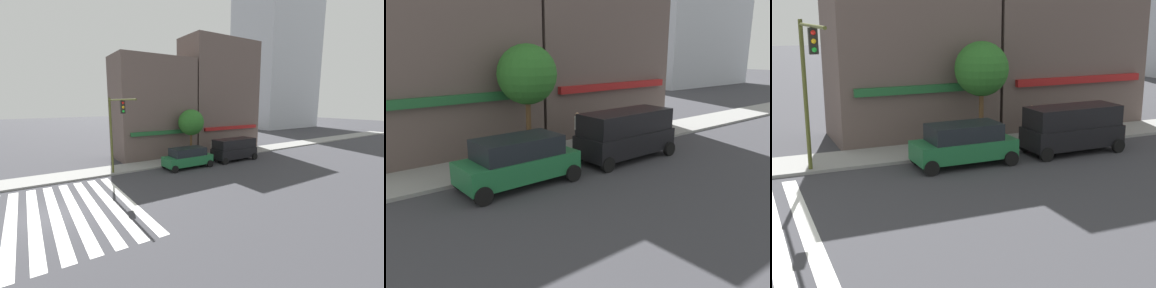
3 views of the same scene
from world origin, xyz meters
The scene contains 6 objects.
storefront_row centered at (17.03, 11.50, 6.40)m, with size 18.83×5.30×14.03m.
traffic_signal centered at (5.11, 4.95, 4.56)m, with size 0.32×6.12×6.56m.
suv_green centered at (11.72, 4.70, 1.03)m, with size 4.74×2.12×1.94m.
van_black centered at (17.62, 4.70, 1.29)m, with size 5.04×2.22×2.34m.
pedestrian_white_shirt centered at (17.09, 7.79, 1.07)m, with size 0.32×0.32×1.77m.
street_tree centered at (13.92, 7.50, 4.04)m, with size 2.77×2.77×5.29m.
Camera 3 is at (2.27, -16.92, 6.86)m, focal length 50.00 mm.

